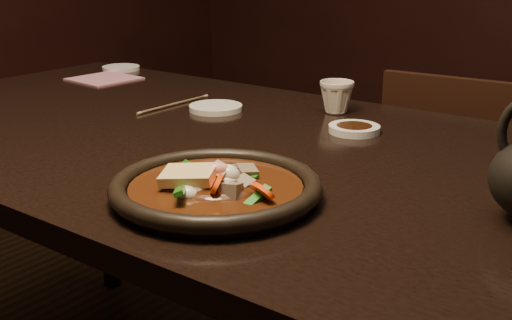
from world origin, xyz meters
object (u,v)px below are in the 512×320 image
Objects in this scene: tea_cup at (337,96)px; table at (189,167)px; plate at (216,188)px; chair at (455,203)px.

table is at bearing -117.60° from tea_cup.
plate is (0.28, -0.25, 0.09)m from table.
table is 0.82m from chair.
plate is at bearing -77.85° from tea_cup.
table is 0.39m from plate.
tea_cup is at bearing 102.15° from plate.
table is 20.71× the size of tea_cup.
tea_cup reaches higher than chair.
table is at bearing 138.79° from plate.
table is 5.12× the size of plate.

